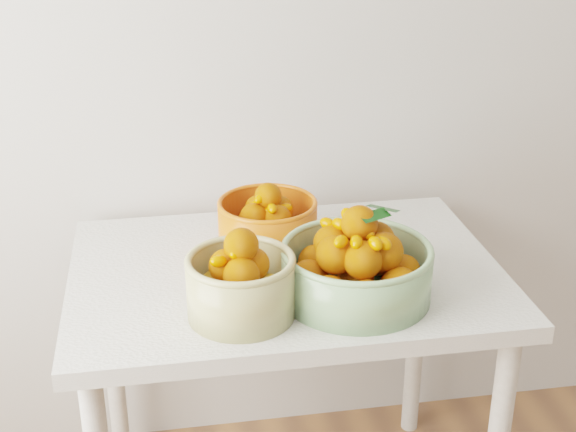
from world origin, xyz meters
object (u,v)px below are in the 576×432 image
bowl_green (357,266)px  bowl_orange (267,224)px  table (286,303)px  bowl_cream (240,284)px

bowl_green → bowl_orange: (-0.16, 0.26, -0.01)m
bowl_green → table: bearing=129.0°
bowl_green → bowl_orange: 0.30m
table → bowl_green: 0.27m
bowl_green → bowl_orange: size_ratio=1.37×
bowl_orange → table: bearing=-74.7°
bowl_cream → bowl_orange: (0.10, 0.30, -0.01)m
table → bowl_orange: bowl_orange is taller
bowl_cream → bowl_orange: bearing=71.4°
table → bowl_orange: size_ratio=3.45×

